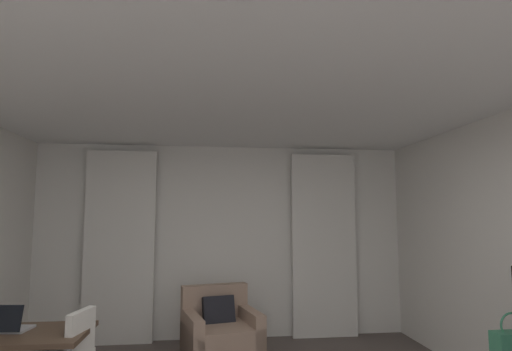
{
  "coord_description": "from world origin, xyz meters",
  "views": [
    {
      "loc": [
        -0.23,
        -2.66,
        1.61
      ],
      "look_at": [
        0.24,
        1.29,
        2.02
      ],
      "focal_mm": 28.57,
      "sensor_mm": 36.0,
      "label": 1
    }
  ],
  "objects": [
    {
      "name": "desk",
      "position": [
        -1.77,
        0.81,
        0.66
      ],
      "size": [
        1.21,
        0.66,
        0.72
      ],
      "color": "#4C3828",
      "rests_on": "ground"
    },
    {
      "name": "laptop",
      "position": [
        -1.8,
        0.85,
        0.77
      ],
      "size": [
        0.35,
        0.28,
        0.22
      ],
      "color": "#ADADB2",
      "rests_on": "desk"
    },
    {
      "name": "curtain_left_panel",
      "position": [
        -1.38,
        2.9,
        1.25
      ],
      "size": [
        0.9,
        0.06,
        2.5
      ],
      "color": "silver",
      "rests_on": "ground"
    },
    {
      "name": "armchair",
      "position": [
        -0.08,
        2.05,
        0.29
      ],
      "size": [
        0.94,
        0.92,
        0.82
      ],
      "color": "#997A66",
      "rests_on": "ground"
    },
    {
      "name": "wall_window",
      "position": [
        0.0,
        3.03,
        1.3
      ],
      "size": [
        5.12,
        0.06,
        2.6
      ],
      "color": "silver",
      "rests_on": "ground"
    },
    {
      "name": "curtain_right_panel",
      "position": [
        1.38,
        2.9,
        1.25
      ],
      "size": [
        0.9,
        0.06,
        2.5
      ],
      "color": "silver",
      "rests_on": "ground"
    },
    {
      "name": "ceiling",
      "position": [
        0.0,
        0.0,
        2.63
      ],
      "size": [
        5.12,
        6.12,
        0.06
      ],
      "primitive_type": "cube",
      "color": "white",
      "rests_on": "wall_left"
    }
  ]
}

